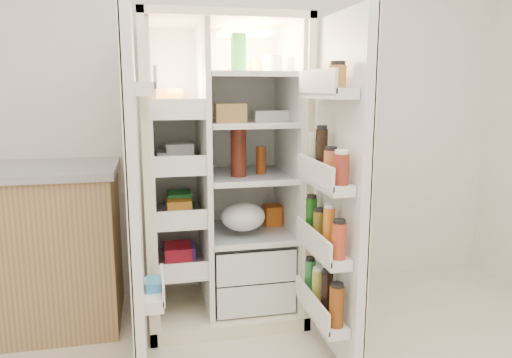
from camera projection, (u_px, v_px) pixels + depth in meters
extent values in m
cube|color=white|center=(224.00, 96.00, 3.23)|extent=(4.00, 0.02, 2.70)
cube|color=beige|center=(215.00, 165.00, 3.23)|extent=(0.92, 0.04, 1.80)
cube|color=beige|center=(147.00, 176.00, 2.82)|extent=(0.04, 0.70, 1.80)
cube|color=beige|center=(292.00, 170.00, 3.01)|extent=(0.04, 0.70, 1.80)
cube|color=beige|center=(220.00, 21.00, 2.75)|extent=(0.92, 0.70, 0.04)
cube|color=beige|center=(224.00, 306.00, 3.08)|extent=(0.92, 0.70, 0.08)
cube|color=silver|center=(215.00, 162.00, 3.20)|extent=(0.84, 0.02, 1.68)
cube|color=silver|center=(153.00, 172.00, 2.83)|extent=(0.02, 0.62, 1.68)
cube|color=silver|center=(288.00, 167.00, 3.00)|extent=(0.02, 0.62, 1.68)
cube|color=silver|center=(204.00, 170.00, 2.89)|extent=(0.03, 0.62, 1.68)
cube|color=silver|center=(248.00, 284.00, 3.06)|extent=(0.47, 0.52, 0.19)
cube|color=silver|center=(248.00, 254.00, 3.03)|extent=(0.47, 0.52, 0.19)
cube|color=#FFD18C|center=(245.00, 33.00, 2.85)|extent=(0.30, 0.30, 0.02)
cube|color=silver|center=(180.00, 263.00, 2.96)|extent=(0.28, 0.58, 0.02)
cube|color=silver|center=(179.00, 216.00, 2.91)|extent=(0.28, 0.58, 0.02)
cube|color=silver|center=(177.00, 166.00, 2.85)|extent=(0.28, 0.58, 0.02)
cube|color=silver|center=(176.00, 115.00, 2.80)|extent=(0.28, 0.58, 0.02)
cube|color=silver|center=(248.00, 232.00, 3.02)|extent=(0.49, 0.58, 0.01)
cube|color=silver|center=(247.00, 175.00, 2.95)|extent=(0.49, 0.58, 0.01)
cube|color=silver|center=(247.00, 123.00, 2.89)|extent=(0.49, 0.58, 0.02)
cube|color=silver|center=(247.00, 75.00, 2.84)|extent=(0.49, 0.58, 0.02)
cube|color=red|center=(180.00, 254.00, 2.95)|extent=(0.16, 0.20, 0.10)
cube|color=#24863C|center=(179.00, 204.00, 2.89)|extent=(0.14, 0.18, 0.12)
cube|color=silver|center=(177.00, 159.00, 2.84)|extent=(0.20, 0.22, 0.07)
cube|color=orange|center=(175.00, 101.00, 2.78)|extent=(0.15, 0.16, 0.14)
cube|color=purple|center=(180.00, 254.00, 2.95)|extent=(0.18, 0.20, 0.09)
cube|color=orange|center=(179.00, 206.00, 2.90)|extent=(0.14, 0.18, 0.10)
cube|color=silver|center=(177.00, 154.00, 2.84)|extent=(0.16, 0.16, 0.12)
sphere|color=orange|center=(231.00, 300.00, 2.97)|extent=(0.07, 0.07, 0.07)
sphere|color=orange|center=(244.00, 296.00, 3.03)|extent=(0.07, 0.07, 0.07)
sphere|color=orange|center=(261.00, 297.00, 3.01)|extent=(0.07, 0.07, 0.07)
sphere|color=orange|center=(235.00, 290.00, 3.12)|extent=(0.07, 0.07, 0.07)
sphere|color=orange|center=(251.00, 290.00, 3.12)|extent=(0.07, 0.07, 0.07)
sphere|color=orange|center=(267.00, 291.00, 3.10)|extent=(0.07, 0.07, 0.07)
sphere|color=orange|center=(224.00, 295.00, 3.04)|extent=(0.07, 0.07, 0.07)
ellipsoid|color=#3B7B29|center=(248.00, 250.00, 3.04)|extent=(0.26, 0.24, 0.11)
cylinder|color=#501B11|center=(238.00, 152.00, 2.86)|extent=(0.09, 0.09, 0.29)
cylinder|color=maroon|center=(261.00, 160.00, 2.95)|extent=(0.06, 0.06, 0.17)
cube|color=#21792B|center=(238.00, 53.00, 2.73)|extent=(0.07, 0.07, 0.22)
cylinder|color=white|center=(273.00, 64.00, 2.79)|extent=(0.11, 0.11, 0.10)
cylinder|color=#AF9928|center=(255.00, 67.00, 2.92)|extent=(0.06, 0.06, 0.08)
cube|color=silver|center=(274.00, 116.00, 2.92)|extent=(0.25, 0.10, 0.06)
cube|color=#AD7F45|center=(231.00, 113.00, 2.80)|extent=(0.18, 0.10, 0.11)
ellipsoid|color=silver|center=(243.00, 222.00, 2.90)|extent=(0.26, 0.24, 0.17)
cube|color=orange|center=(272.00, 215.00, 3.15)|extent=(0.11, 0.13, 0.13)
cube|color=silver|center=(135.00, 197.00, 2.28)|extent=(0.05, 0.40, 1.72)
cube|color=beige|center=(129.00, 197.00, 2.28)|extent=(0.01, 0.40, 1.72)
cube|color=silver|center=(154.00, 295.00, 2.39)|extent=(0.09, 0.32, 0.06)
cube|color=silver|center=(145.00, 89.00, 2.20)|extent=(0.09, 0.32, 0.06)
cube|color=#338CCC|center=(154.00, 289.00, 2.39)|extent=(0.07, 0.12, 0.10)
cube|color=silver|center=(341.00, 191.00, 2.41)|extent=(0.05, 0.58, 1.72)
cube|color=beige|center=(345.00, 191.00, 2.41)|extent=(0.01, 0.58, 1.72)
cube|color=silver|center=(321.00, 312.00, 2.51)|extent=(0.11, 0.50, 0.05)
cube|color=silver|center=(323.00, 250.00, 2.45)|extent=(0.11, 0.50, 0.05)
cube|color=silver|center=(325.00, 182.00, 2.38)|extent=(0.11, 0.50, 0.05)
cube|color=silver|center=(327.00, 93.00, 2.30)|extent=(0.11, 0.50, 0.05)
cylinder|color=#6D330C|center=(337.00, 307.00, 2.30)|extent=(0.07, 0.07, 0.20)
cylinder|color=black|center=(327.00, 293.00, 2.42)|extent=(0.06, 0.06, 0.22)
cylinder|color=#A3A336|center=(318.00, 287.00, 2.55)|extent=(0.06, 0.06, 0.18)
cylinder|color=#277735|center=(310.00, 277.00, 2.67)|extent=(0.06, 0.06, 0.19)
cylinder|color=#AC381C|center=(339.00, 241.00, 2.23)|extent=(0.07, 0.07, 0.17)
cylinder|color=orange|center=(329.00, 229.00, 2.36)|extent=(0.06, 0.06, 0.21)
cylinder|color=brown|center=(320.00, 226.00, 2.48)|extent=(0.07, 0.07, 0.16)
cylinder|color=#164F12|center=(311.00, 216.00, 2.61)|extent=(0.06, 0.06, 0.20)
cylinder|color=maroon|center=(341.00, 169.00, 2.17)|extent=(0.07, 0.07, 0.14)
cylinder|color=#B7592F|center=(331.00, 165.00, 2.30)|extent=(0.07, 0.07, 0.14)
cylinder|color=black|center=(321.00, 152.00, 2.41)|extent=(0.06, 0.06, 0.23)
cylinder|color=#BABB9A|center=(313.00, 154.00, 2.54)|extent=(0.06, 0.06, 0.18)
cylinder|color=#A26728|center=(337.00, 76.00, 2.17)|extent=(0.08, 0.08, 0.10)
cube|color=#9C7A4E|center=(4.00, 252.00, 2.82)|extent=(1.29, 0.66, 0.92)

